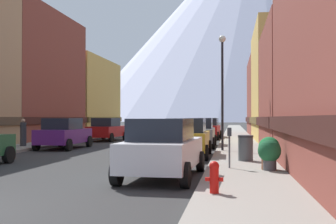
{
  "coord_description": "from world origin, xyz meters",
  "views": [
    {
      "loc": [
        5.84,
        -6.53,
        1.81
      ],
      "look_at": [
        -0.55,
        33.83,
        2.37
      ],
      "focal_mm": 43.45,
      "sensor_mm": 36.0,
      "label": 1
    }
  ],
  "objects_px": {
    "fire_hydrant_near": "(214,176)",
    "streetlamp_right": "(222,75)",
    "car_left_1": "(64,133)",
    "car_right_0": "(163,148)",
    "car_right_3": "(208,128)",
    "potted_plant_2": "(269,155)",
    "car_left_2": "(107,129)",
    "trash_bin_right": "(246,148)",
    "potted_plant_1": "(269,152)",
    "potted_plant_0": "(269,151)",
    "car_right_1": "(187,137)",
    "car_right_2": "(199,132)",
    "parking_meter_near": "(229,142)",
    "pedestrian_0": "(23,133)"
  },
  "relations": [
    {
      "from": "car_right_2",
      "to": "fire_hydrant_near",
      "type": "bearing_deg",
      "value": -84.19
    },
    {
      "from": "car_left_1",
      "to": "potted_plant_0",
      "type": "xyz_separation_m",
      "value": [
        10.8,
        -9.05,
        -0.15
      ]
    },
    {
      "from": "parking_meter_near",
      "to": "potted_plant_2",
      "type": "relative_size",
      "value": 1.5
    },
    {
      "from": "potted_plant_2",
      "to": "car_right_2",
      "type": "bearing_deg",
      "value": 105.13
    },
    {
      "from": "car_left_2",
      "to": "potted_plant_1",
      "type": "height_order",
      "value": "car_left_2"
    },
    {
      "from": "parking_meter_near",
      "to": "potted_plant_1",
      "type": "xyz_separation_m",
      "value": [
        1.25,
        -0.39,
        -0.3
      ]
    },
    {
      "from": "car_left_1",
      "to": "car_right_2",
      "type": "xyz_separation_m",
      "value": [
        7.6,
        2.89,
        0.0
      ]
    },
    {
      "from": "car_right_3",
      "to": "potted_plant_0",
      "type": "xyz_separation_m",
      "value": [
        3.2,
        -21.36,
        -0.15
      ]
    },
    {
      "from": "parking_meter_near",
      "to": "potted_plant_2",
      "type": "bearing_deg",
      "value": -8.1
    },
    {
      "from": "trash_bin_right",
      "to": "car_left_2",
      "type": "bearing_deg",
      "value": 124.9
    },
    {
      "from": "fire_hydrant_near",
      "to": "potted_plant_2",
      "type": "relative_size",
      "value": 0.8
    },
    {
      "from": "car_left_2",
      "to": "car_right_1",
      "type": "height_order",
      "value": "same"
    },
    {
      "from": "trash_bin_right",
      "to": "streetlamp_right",
      "type": "height_order",
      "value": "streetlamp_right"
    },
    {
      "from": "car_right_1",
      "to": "car_right_2",
      "type": "relative_size",
      "value": 1.0
    },
    {
      "from": "car_left_1",
      "to": "trash_bin_right",
      "type": "bearing_deg",
      "value": -32.13
    },
    {
      "from": "parking_meter_near",
      "to": "car_right_1",
      "type": "bearing_deg",
      "value": 111.01
    },
    {
      "from": "car_left_2",
      "to": "parking_meter_near",
      "type": "bearing_deg",
      "value": -60.59
    },
    {
      "from": "potted_plant_2",
      "to": "trash_bin_right",
      "type": "bearing_deg",
      "value": 104.17
    },
    {
      "from": "fire_hydrant_near",
      "to": "streetlamp_right",
      "type": "xyz_separation_m",
      "value": [
        -0.1,
        11.83,
        3.46
      ]
    },
    {
      "from": "parking_meter_near",
      "to": "pedestrian_0",
      "type": "distance_m",
      "value": 14.78
    },
    {
      "from": "car_left_2",
      "to": "car_right_0",
      "type": "relative_size",
      "value": 1.0
    },
    {
      "from": "car_left_2",
      "to": "car_right_1",
      "type": "xyz_separation_m",
      "value": [
        7.6,
        -11.88,
        0.0
      ]
    },
    {
      "from": "car_right_0",
      "to": "car_right_3",
      "type": "relative_size",
      "value": 1.0
    },
    {
      "from": "car_right_3",
      "to": "car_left_2",
      "type": "bearing_deg",
      "value": -151.49
    },
    {
      "from": "car_right_3",
      "to": "potted_plant_2",
      "type": "bearing_deg",
      "value": -81.45
    },
    {
      "from": "pedestrian_0",
      "to": "streetlamp_right",
      "type": "xyz_separation_m",
      "value": [
        11.6,
        -1.34,
        3.1
      ]
    },
    {
      "from": "trash_bin_right",
      "to": "car_left_1",
      "type": "bearing_deg",
      "value": 147.87
    },
    {
      "from": "car_left_2",
      "to": "car_right_1",
      "type": "bearing_deg",
      "value": -57.37
    },
    {
      "from": "parking_meter_near",
      "to": "trash_bin_right",
      "type": "bearing_deg",
      "value": 75.94
    },
    {
      "from": "car_left_2",
      "to": "potted_plant_2",
      "type": "bearing_deg",
      "value": -57.76
    },
    {
      "from": "car_right_0",
      "to": "fire_hydrant_near",
      "type": "xyz_separation_m",
      "value": [
        1.65,
        -2.98,
        -0.37
      ]
    },
    {
      "from": "parking_meter_near",
      "to": "car_left_1",
      "type": "bearing_deg",
      "value": 137.43
    },
    {
      "from": "car_left_1",
      "to": "car_left_2",
      "type": "distance_m",
      "value": 8.18
    },
    {
      "from": "fire_hydrant_near",
      "to": "potted_plant_1",
      "type": "xyz_separation_m",
      "value": [
        1.55,
        4.16,
        0.19
      ]
    },
    {
      "from": "car_left_1",
      "to": "car_right_3",
      "type": "bearing_deg",
      "value": 58.31
    },
    {
      "from": "car_right_1",
      "to": "car_right_3",
      "type": "xyz_separation_m",
      "value": [
        0.0,
        16.01,
        0.0
      ]
    },
    {
      "from": "car_right_0",
      "to": "potted_plant_2",
      "type": "height_order",
      "value": "car_right_0"
    },
    {
      "from": "potted_plant_0",
      "to": "potted_plant_1",
      "type": "height_order",
      "value": "potted_plant_0"
    },
    {
      "from": "parking_meter_near",
      "to": "potted_plant_0",
      "type": "height_order",
      "value": "parking_meter_near"
    },
    {
      "from": "car_right_3",
      "to": "car_right_1",
      "type": "bearing_deg",
      "value": -90.0
    },
    {
      "from": "fire_hydrant_near",
      "to": "potted_plant_1",
      "type": "distance_m",
      "value": 4.44
    },
    {
      "from": "car_left_1",
      "to": "car_right_0",
      "type": "relative_size",
      "value": 0.99
    },
    {
      "from": "car_left_1",
      "to": "car_right_3",
      "type": "distance_m",
      "value": 14.47
    },
    {
      "from": "car_left_1",
      "to": "potted_plant_2",
      "type": "bearing_deg",
      "value": -39.65
    },
    {
      "from": "car_right_3",
      "to": "trash_bin_right",
      "type": "bearing_deg",
      "value": -82.23
    },
    {
      "from": "car_left_1",
      "to": "parking_meter_near",
      "type": "distance_m",
      "value": 12.97
    },
    {
      "from": "potted_plant_2",
      "to": "car_left_2",
      "type": "bearing_deg",
      "value": 122.24
    },
    {
      "from": "car_right_0",
      "to": "fire_hydrant_near",
      "type": "height_order",
      "value": "car_right_0"
    },
    {
      "from": "parking_meter_near",
      "to": "streetlamp_right",
      "type": "bearing_deg",
      "value": 93.14
    },
    {
      "from": "car_left_2",
      "to": "potted_plant_2",
      "type": "relative_size",
      "value": 5.07
    }
  ]
}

